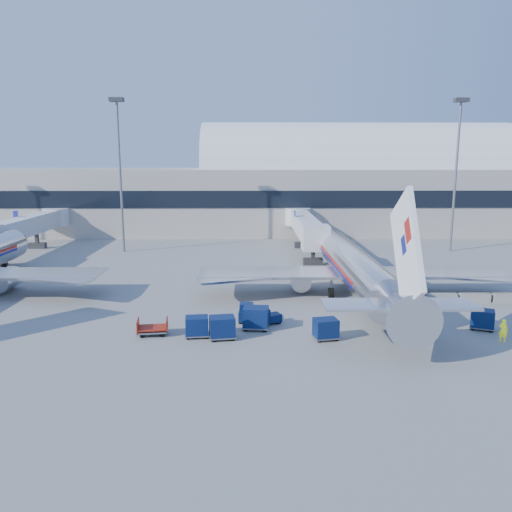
{
  "coord_description": "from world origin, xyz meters",
  "views": [
    {
      "loc": [
        -0.76,
        -45.03,
        13.77
      ],
      "look_at": [
        -0.15,
        6.0,
        3.91
      ],
      "focal_mm": 35.0,
      "sensor_mm": 36.0,
      "label": 1
    }
  ],
  "objects_px": {
    "jetbridge_mid": "(30,225)",
    "tug_right": "(407,315)",
    "barrier_near": "(441,298)",
    "cart_train_b": "(222,327)",
    "tug_left": "(247,312)",
    "ramp_worker": "(503,330)",
    "tug_lead": "(268,317)",
    "cart_solo_near": "(326,329)",
    "mast_east": "(457,153)",
    "jetbridge_near": "(305,225)",
    "cart_train_c": "(197,326)",
    "barrier_mid": "(475,298)",
    "mast_west": "(119,153)",
    "cart_solo_far": "(482,319)",
    "airliner_main": "(356,268)",
    "cart_open_red": "(153,329)",
    "barrier_far": "(508,298)",
    "cart_train_a": "(256,318)"
  },
  "relations": [
    {
      "from": "tug_left",
      "to": "cart_train_b",
      "type": "bearing_deg",
      "value": 160.25
    },
    {
      "from": "barrier_mid",
      "to": "ramp_worker",
      "type": "distance_m",
      "value": 11.03
    },
    {
      "from": "jetbridge_near",
      "to": "jetbridge_mid",
      "type": "xyz_separation_m",
      "value": [
        -42.0,
        0.0,
        0.0
      ]
    },
    {
      "from": "barrier_near",
      "to": "cart_solo_near",
      "type": "bearing_deg",
      "value": -141.82
    },
    {
      "from": "cart_train_b",
      "to": "ramp_worker",
      "type": "height_order",
      "value": "cart_train_b"
    },
    {
      "from": "cart_train_a",
      "to": "jetbridge_near",
      "type": "bearing_deg",
      "value": 84.5
    },
    {
      "from": "jetbridge_near",
      "to": "cart_solo_far",
      "type": "bearing_deg",
      "value": -73.68
    },
    {
      "from": "cart_train_b",
      "to": "cart_open_red",
      "type": "relative_size",
      "value": 0.87
    },
    {
      "from": "mast_west",
      "to": "cart_solo_far",
      "type": "relative_size",
      "value": 9.85
    },
    {
      "from": "tug_left",
      "to": "barrier_near",
      "type": "bearing_deg",
      "value": -71.02
    },
    {
      "from": "jetbridge_near",
      "to": "cart_train_b",
      "type": "bearing_deg",
      "value": -105.23
    },
    {
      "from": "tug_lead",
      "to": "cart_solo_far",
      "type": "relative_size",
      "value": 1.02
    },
    {
      "from": "tug_lead",
      "to": "barrier_near",
      "type": "bearing_deg",
      "value": -3.88
    },
    {
      "from": "barrier_near",
      "to": "cart_train_b",
      "type": "distance_m",
      "value": 23.18
    },
    {
      "from": "tug_left",
      "to": "cart_solo_near",
      "type": "distance_m",
      "value": 7.75
    },
    {
      "from": "jetbridge_near",
      "to": "cart_train_c",
      "type": "xyz_separation_m",
      "value": [
        -12.57,
        -38.27,
        -3.05
      ]
    },
    {
      "from": "airliner_main",
      "to": "cart_train_c",
      "type": "xyz_separation_m",
      "value": [
        -14.97,
        -11.97,
        -2.05
      ]
    },
    {
      "from": "mast_west",
      "to": "ramp_worker",
      "type": "distance_m",
      "value": 56.48
    },
    {
      "from": "jetbridge_near",
      "to": "barrier_mid",
      "type": "height_order",
      "value": "jetbridge_near"
    },
    {
      "from": "mast_west",
      "to": "cart_train_c",
      "type": "relative_size",
      "value": 11.22
    },
    {
      "from": "mast_west",
      "to": "cart_solo_far",
      "type": "distance_m",
      "value": 54.38
    },
    {
      "from": "barrier_near",
      "to": "cart_open_red",
      "type": "bearing_deg",
      "value": -161.36
    },
    {
      "from": "cart_train_b",
      "to": "jetbridge_mid",
      "type": "bearing_deg",
      "value": 119.8
    },
    {
      "from": "jetbridge_mid",
      "to": "mast_west",
      "type": "relative_size",
      "value": 1.22
    },
    {
      "from": "barrier_near",
      "to": "cart_train_c",
      "type": "xyz_separation_m",
      "value": [
        -22.97,
        -9.46,
        0.43
      ]
    },
    {
      "from": "cart_train_c",
      "to": "mast_east",
      "type": "bearing_deg",
      "value": 40.6
    },
    {
      "from": "cart_solo_far",
      "to": "airliner_main",
      "type": "bearing_deg",
      "value": 151.56
    },
    {
      "from": "barrier_far",
      "to": "cart_solo_near",
      "type": "relative_size",
      "value": 1.41
    },
    {
      "from": "ramp_worker",
      "to": "tug_lead",
      "type": "bearing_deg",
      "value": 33.11
    },
    {
      "from": "tug_lead",
      "to": "tug_right",
      "type": "xyz_separation_m",
      "value": [
        12.0,
        0.24,
        0.05
      ]
    },
    {
      "from": "ramp_worker",
      "to": "cart_open_red",
      "type": "bearing_deg",
      "value": 42.97
    },
    {
      "from": "jetbridge_near",
      "to": "tug_right",
      "type": "bearing_deg",
      "value": -81.67
    },
    {
      "from": "cart_solo_near",
      "to": "barrier_near",
      "type": "bearing_deg",
      "value": 26.5
    },
    {
      "from": "barrier_mid",
      "to": "cart_open_red",
      "type": "height_order",
      "value": "barrier_mid"
    },
    {
      "from": "tug_left",
      "to": "cart_train_c",
      "type": "relative_size",
      "value": 1.31
    },
    {
      "from": "cart_solo_near",
      "to": "cart_solo_far",
      "type": "distance_m",
      "value": 13.43
    },
    {
      "from": "tug_left",
      "to": "jetbridge_near",
      "type": "bearing_deg",
      "value": -11.24
    },
    {
      "from": "tug_lead",
      "to": "tug_left",
      "type": "height_order",
      "value": "tug_left"
    },
    {
      "from": "barrier_far",
      "to": "ramp_worker",
      "type": "relative_size",
      "value": 1.68
    },
    {
      "from": "cart_train_c",
      "to": "airliner_main",
      "type": "bearing_deg",
      "value": 32.27
    },
    {
      "from": "cart_train_b",
      "to": "cart_solo_far",
      "type": "xyz_separation_m",
      "value": [
        21.31,
        1.97,
        -0.07
      ]
    },
    {
      "from": "cart_train_c",
      "to": "cart_solo_far",
      "type": "relative_size",
      "value": 0.88
    },
    {
      "from": "jetbridge_mid",
      "to": "cart_solo_far",
      "type": "bearing_deg",
      "value": -34.86
    },
    {
      "from": "jetbridge_mid",
      "to": "tug_right",
      "type": "distance_m",
      "value": 58.75
    },
    {
      "from": "mast_west",
      "to": "cart_train_b",
      "type": "relative_size",
      "value": 10.04
    },
    {
      "from": "airliner_main",
      "to": "mast_east",
      "type": "relative_size",
      "value": 1.65
    },
    {
      "from": "mast_east",
      "to": "tug_left",
      "type": "bearing_deg",
      "value": -132.88
    },
    {
      "from": "tug_lead",
      "to": "airliner_main",
      "type": "bearing_deg",
      "value": 19.61
    },
    {
      "from": "tug_lead",
      "to": "cart_solo_near",
      "type": "height_order",
      "value": "cart_solo_near"
    },
    {
      "from": "jetbridge_near",
      "to": "tug_lead",
      "type": "distance_m",
      "value": 36.0
    }
  ]
}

